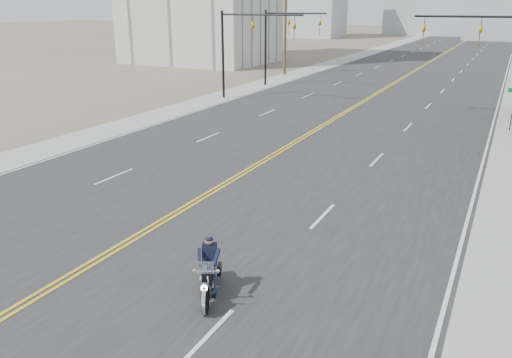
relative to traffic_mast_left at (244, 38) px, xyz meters
name	(u,v)px	position (x,y,z in m)	size (l,w,h in m)	color
road	(431,61)	(8.98, 38.00, -4.93)	(20.00, 200.00, 0.01)	#303033
sidewalk_left	(350,58)	(-2.52, 38.00, -4.93)	(3.00, 200.00, 0.01)	#A5A5A0
traffic_mast_left	(244,38)	(0.00, 0.00, 0.00)	(7.10, 0.26, 7.00)	black
traffic_mast_right	(491,46)	(17.95, 0.00, 0.00)	(7.10, 0.26, 7.00)	black
traffic_mast_far	(282,34)	(-0.33, 8.00, -0.06)	(6.10, 0.26, 7.00)	black
utility_pole_left	(285,24)	(-3.52, 16.00, 0.54)	(2.20, 0.30, 10.50)	brown
haze_bldg_b	(512,7)	(16.98, 93.00, 2.06)	(18.00, 14.00, 14.00)	#ADB2B7
haze_bldg_f	(281,3)	(-41.02, 98.00, 3.06)	(12.00, 12.00, 16.00)	#ADB2B7
motorcyclist	(208,269)	(13.08, -26.42, -4.12)	(0.90, 2.09, 1.63)	black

